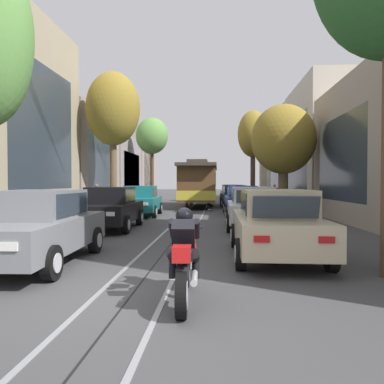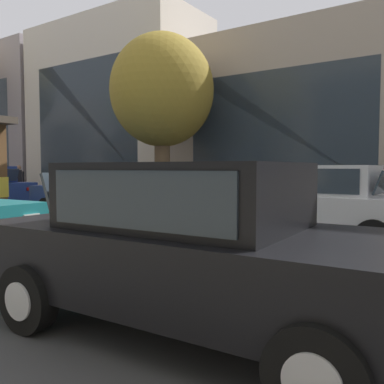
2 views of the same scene
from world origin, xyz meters
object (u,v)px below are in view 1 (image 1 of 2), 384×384
object	(u,v)px
parked_car_teal_mid_left	(141,201)
pedestrian_on_left_pavement	(96,197)
parked_car_silver_sixth_right	(229,192)
parked_car_beige_near_right	(276,223)
street_tree_kerb_left_second	(113,110)
street_tree_kerb_right_mid	(253,135)
cable_car_trolley	(199,184)
parked_car_grey_near_left	(37,227)
parked_car_white_second_right	(252,208)
pedestrian_on_right_pavement	(274,193)
street_tree_kerb_left_mid	(152,137)
street_tree_kerb_right_second	(283,140)
parked_car_black_fifth_right	(234,194)
parked_car_black_second_left	(110,208)
motorcycle_with_rider	(184,257)
parked_car_blue_mid_right	(242,200)
parked_car_blue_fourth_right	(235,196)

from	to	relation	value
parked_car_teal_mid_left	pedestrian_on_left_pavement	world-z (taller)	pedestrian_on_left_pavement
parked_car_silver_sixth_right	parked_car_teal_mid_left	bearing A→B (deg)	-104.80
parked_car_beige_near_right	pedestrian_on_left_pavement	bearing A→B (deg)	124.58
parked_car_beige_near_right	street_tree_kerb_left_second	xyz separation A→B (m)	(-7.43, 12.90, 5.21)
street_tree_kerb_right_mid	cable_car_trolley	world-z (taller)	street_tree_kerb_right_mid
parked_car_teal_mid_left	parked_car_grey_near_left	bearing A→B (deg)	-89.14
parked_car_white_second_right	parked_car_silver_sixth_right	world-z (taller)	same
pedestrian_on_left_pavement	pedestrian_on_right_pavement	distance (m)	14.53
parked_car_white_second_right	street_tree_kerb_right_mid	distance (m)	19.59
parked_car_teal_mid_left	street_tree_kerb_left_mid	xyz separation A→B (m)	(-1.87, 14.17, 5.14)
street_tree_kerb_right_second	street_tree_kerb_left_mid	bearing A→B (deg)	124.79
parked_car_white_second_right	parked_car_black_fifth_right	distance (m)	18.84
street_tree_kerb_right_mid	parked_car_black_second_left	bearing A→B (deg)	-110.26
parked_car_black_second_left	parked_car_silver_sixth_right	distance (m)	26.28
parked_car_beige_near_right	parked_car_white_second_right	world-z (taller)	same
pedestrian_on_left_pavement	street_tree_kerb_right_second	bearing A→B (deg)	-1.28
pedestrian_on_left_pavement	street_tree_kerb_left_mid	bearing A→B (deg)	86.58
parked_car_grey_near_left	street_tree_kerb_right_mid	world-z (taller)	street_tree_kerb_right_mid
street_tree_kerb_right_second	cable_car_trolley	xyz separation A→B (m)	(-4.82, 6.84, -2.35)
parked_car_black_second_left	pedestrian_on_right_pavement	size ratio (longest dim) A/B	2.68
parked_car_black_fifth_right	street_tree_kerb_left_mid	bearing A→B (deg)	176.27
parked_car_white_second_right	pedestrian_on_left_pavement	xyz separation A→B (m)	(-8.02, 6.02, 0.15)
parked_car_teal_mid_left	parked_car_black_fifth_right	bearing A→B (deg)	68.24
parked_car_teal_mid_left	pedestrian_on_right_pavement	distance (m)	13.26
pedestrian_on_right_pavement	street_tree_kerb_right_mid	bearing A→B (deg)	111.09
street_tree_kerb_left_second	motorcycle_with_rider	xyz separation A→B (m)	(5.60, -16.21, -5.36)
street_tree_kerb_right_mid	motorcycle_with_rider	xyz separation A→B (m)	(-3.60, -27.79, -5.28)
parked_car_blue_mid_right	street_tree_kerb_left_second	xyz separation A→B (m)	(-7.45, 0.83, 5.21)
street_tree_kerb_right_second	pedestrian_on_left_pavement	xyz separation A→B (m)	(-10.19, 0.23, -3.06)
street_tree_kerb_left_mid	street_tree_kerb_right_second	xyz separation A→B (m)	(9.40, -13.53, -1.93)
motorcycle_with_rider	parked_car_blue_mid_right	bearing A→B (deg)	83.15
pedestrian_on_left_pavement	pedestrian_on_right_pavement	world-z (taller)	pedestrian_on_left_pavement
parked_car_blue_mid_right	cable_car_trolley	distance (m)	6.82
street_tree_kerb_left_second	street_tree_kerb_right_second	distance (m)	9.89
parked_car_white_second_right	street_tree_kerb_right_mid	world-z (taller)	street_tree_kerb_right_mid
pedestrian_on_left_pavement	parked_car_teal_mid_left	bearing A→B (deg)	-18.17
parked_car_silver_sixth_right	parked_car_blue_fourth_right	bearing A→B (deg)	-90.13
parked_car_grey_near_left	pedestrian_on_right_pavement	distance (m)	23.48
parked_car_black_fifth_right	street_tree_kerb_right_second	xyz separation A→B (m)	(2.06, -13.05, 3.21)
cable_car_trolley	parked_car_teal_mid_left	bearing A→B (deg)	-109.86
parked_car_teal_mid_left	street_tree_kerb_left_second	size ratio (longest dim) A/B	0.54
parked_car_beige_near_right	pedestrian_on_left_pavement	size ratio (longest dim) A/B	2.59
parked_car_teal_mid_left	parked_car_white_second_right	world-z (taller)	same
parked_car_white_second_right	motorcycle_with_rider	size ratio (longest dim) A/B	2.20
parked_car_silver_sixth_right	street_tree_kerb_right_mid	distance (m)	8.40
pedestrian_on_left_pavement	pedestrian_on_right_pavement	bearing A→B (deg)	39.78
parked_car_beige_near_right	pedestrian_on_left_pavement	distance (m)	14.17
cable_car_trolley	street_tree_kerb_left_second	bearing A→B (deg)	-131.50
street_tree_kerb_right_mid	parked_car_beige_near_right	bearing A→B (deg)	-94.13
parked_car_beige_near_right	street_tree_kerb_right_mid	world-z (taller)	street_tree_kerb_right_mid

